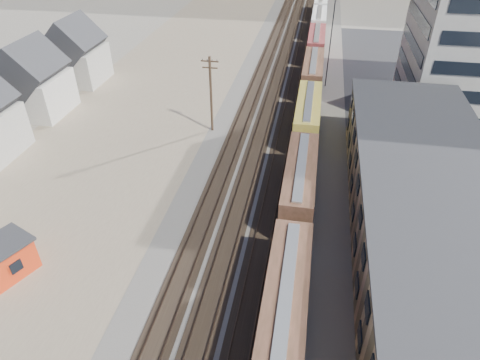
% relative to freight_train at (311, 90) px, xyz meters
% --- Properties ---
extents(ballast_bed, '(18.00, 200.00, 0.06)m').
position_rel_freight_train_xyz_m(ballast_bed, '(-3.80, -1.10, -2.76)').
color(ballast_bed, '#4C4742').
rests_on(ballast_bed, ground).
extents(dirt_yard, '(24.00, 180.00, 0.03)m').
position_rel_freight_train_xyz_m(dirt_yard, '(-23.80, -11.10, -2.78)').
color(dirt_yard, '#756450').
rests_on(dirt_yard, ground).
extents(asphalt_lot, '(26.00, 120.00, 0.04)m').
position_rel_freight_train_xyz_m(asphalt_lot, '(18.20, -16.10, -2.77)').
color(asphalt_lot, '#232326').
rests_on(asphalt_lot, ground).
extents(rail_tracks, '(11.40, 200.00, 0.24)m').
position_rel_freight_train_xyz_m(rail_tracks, '(-4.35, -1.10, -2.68)').
color(rail_tracks, black).
rests_on(rail_tracks, ground).
extents(freight_train, '(3.00, 119.74, 4.46)m').
position_rel_freight_train_xyz_m(freight_train, '(0.00, 0.00, 0.00)').
color(freight_train, black).
rests_on(freight_train, ground).
extents(warehouse, '(12.40, 40.40, 7.25)m').
position_rel_freight_train_xyz_m(warehouse, '(11.18, -26.10, 0.86)').
color(warehouse, tan).
rests_on(warehouse, ground).
extents(utility_pole_north, '(2.20, 0.32, 10.00)m').
position_rel_freight_train_xyz_m(utility_pole_north, '(-12.30, -9.10, 2.50)').
color(utility_pole_north, '#382619').
rests_on(utility_pole_north, ground).
extents(radio_mast, '(1.20, 0.16, 18.00)m').
position_rel_freight_train_xyz_m(radio_mast, '(2.20, 8.90, 6.33)').
color(radio_mast, black).
rests_on(radio_mast, ground).
extents(maintenance_shed, '(4.89, 5.41, 3.24)m').
position_rel_freight_train_xyz_m(maintenance_shed, '(-23.18, -36.90, -1.14)').
color(maintenance_shed, red).
rests_on(maintenance_shed, ground).
extents(parked_car_blue, '(6.83, 5.38, 1.72)m').
position_rel_freight_train_xyz_m(parked_car_blue, '(19.78, 6.69, -1.93)').
color(parked_car_blue, navy).
rests_on(parked_car_blue, ground).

